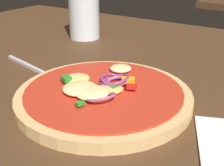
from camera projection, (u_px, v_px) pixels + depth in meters
name	position (u px, v px, depth m)	size (l,w,h in m)	color
dining_table	(133.00, 110.00, 0.41)	(1.36, 0.96, 0.03)	#4C301C
pizza	(103.00, 95.00, 0.40)	(0.24, 0.24, 0.03)	tan
fork	(40.00, 71.00, 0.50)	(0.19, 0.05, 0.00)	silver
beer_glass	(84.00, 16.00, 0.68)	(0.07, 0.07, 0.11)	silver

